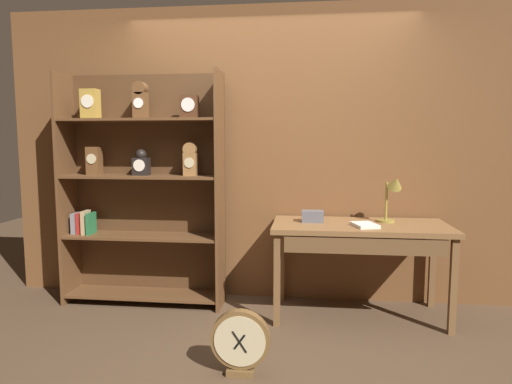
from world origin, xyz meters
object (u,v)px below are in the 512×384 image
(toolbox_small, at_px, (313,216))
(workbench, at_px, (360,235))
(desk_lamp, at_px, (393,193))
(open_repair_manual, at_px, (365,225))
(bookshelf, at_px, (141,188))
(round_clock_large, at_px, (240,342))

(toolbox_small, bearing_deg, workbench, -10.28)
(desk_lamp, distance_m, open_repair_manual, 0.38)
(bookshelf, relative_size, workbench, 1.43)
(toolbox_small, distance_m, open_repair_manual, 0.43)
(desk_lamp, relative_size, open_repair_manual, 1.83)
(toolbox_small, bearing_deg, open_repair_manual, -21.87)
(desk_lamp, relative_size, toolbox_small, 2.28)
(toolbox_small, relative_size, open_repair_manual, 0.80)
(bookshelf, relative_size, desk_lamp, 4.97)
(bookshelf, height_order, desk_lamp, bookshelf)
(workbench, height_order, toolbox_small, toolbox_small)
(toolbox_small, xyz_separation_m, open_repair_manual, (0.40, -0.16, -0.03))
(bookshelf, relative_size, open_repair_manual, 9.09)
(bookshelf, xyz_separation_m, round_clock_large, (1.05, -1.16, -0.81))
(bookshelf, height_order, toolbox_small, bookshelf)
(desk_lamp, bearing_deg, open_repair_manual, -140.79)
(round_clock_large, bearing_deg, open_repair_manual, 47.65)
(desk_lamp, height_order, toolbox_small, desk_lamp)
(desk_lamp, height_order, round_clock_large, desk_lamp)
(open_repair_manual, relative_size, round_clock_large, 0.54)
(open_repair_manual, bearing_deg, bookshelf, 156.61)
(round_clock_large, bearing_deg, workbench, 51.10)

